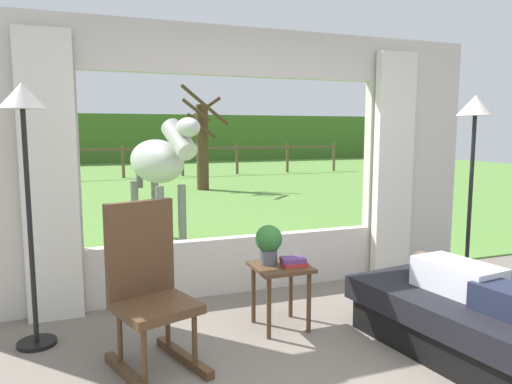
# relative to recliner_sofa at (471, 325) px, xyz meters

# --- Properties ---
(back_wall_with_window) EXTENTS (5.20, 0.12, 2.55)m
(back_wall_with_window) POSITION_rel_recliner_sofa_xyz_m (-1.09, 1.90, 1.03)
(back_wall_with_window) COLOR beige
(back_wall_with_window) RESTS_ON ground_plane
(curtain_panel_left) EXTENTS (0.44, 0.10, 2.40)m
(curtain_panel_left) POSITION_rel_recliner_sofa_xyz_m (-2.78, 1.76, 0.98)
(curtain_panel_left) COLOR silver
(curtain_panel_left) RESTS_ON ground_plane
(curtain_panel_right) EXTENTS (0.44, 0.10, 2.40)m
(curtain_panel_right) POSITION_rel_recliner_sofa_xyz_m (0.60, 1.76, 0.98)
(curtain_panel_right) COLOR silver
(curtain_panel_right) RESTS_ON ground_plane
(outdoor_pasture_lawn) EXTENTS (36.00, 21.68, 0.02)m
(outdoor_pasture_lawn) POSITION_rel_recliner_sofa_xyz_m (-1.09, 12.80, -0.21)
(outdoor_pasture_lawn) COLOR #568438
(outdoor_pasture_lawn) RESTS_ON ground_plane
(distant_hill_ridge) EXTENTS (36.00, 2.00, 2.40)m
(distant_hill_ridge) POSITION_rel_recliner_sofa_xyz_m (-1.09, 22.64, 0.98)
(distant_hill_ridge) COLOR #426C26
(distant_hill_ridge) RESTS_ON ground_plane
(recliner_sofa) EXTENTS (1.11, 1.80, 0.42)m
(recliner_sofa) POSITION_rel_recliner_sofa_xyz_m (0.00, 0.00, 0.00)
(recliner_sofa) COLOR black
(recliner_sofa) RESTS_ON ground_plane
(reclining_person) EXTENTS (0.42, 1.44, 0.22)m
(reclining_person) POSITION_rel_recliner_sofa_xyz_m (0.00, -0.05, 0.30)
(reclining_person) COLOR silver
(reclining_person) RESTS_ON recliner_sofa
(rocking_chair) EXTENTS (0.65, 0.79, 1.12)m
(rocking_chair) POSITION_rel_recliner_sofa_xyz_m (-2.15, 0.66, 0.33)
(rocking_chair) COLOR #4C331E
(rocking_chair) RESTS_ON ground_plane
(side_table) EXTENTS (0.44, 0.44, 0.52)m
(side_table) POSITION_rel_recliner_sofa_xyz_m (-1.07, 0.92, 0.21)
(side_table) COLOR #4C331E
(side_table) RESTS_ON ground_plane
(potted_plant) EXTENTS (0.22, 0.22, 0.32)m
(potted_plant) POSITION_rel_recliner_sofa_xyz_m (-1.15, 0.98, 0.48)
(potted_plant) COLOR #4C5156
(potted_plant) RESTS_ON side_table
(book_stack) EXTENTS (0.21, 0.17, 0.07)m
(book_stack) POSITION_rel_recliner_sofa_xyz_m (-0.98, 0.87, 0.33)
(book_stack) COLOR #B22D28
(book_stack) RESTS_ON side_table
(floor_lamp_left) EXTENTS (0.32, 0.32, 1.92)m
(floor_lamp_left) POSITION_rel_recliner_sofa_xyz_m (-2.90, 1.27, 1.33)
(floor_lamp_left) COLOR black
(floor_lamp_left) RESTS_ON ground_plane
(floor_lamp_right) EXTENTS (0.32, 0.32, 1.90)m
(floor_lamp_right) POSITION_rel_recliner_sofa_xyz_m (0.78, 0.85, 1.32)
(floor_lamp_right) COLOR black
(floor_lamp_right) RESTS_ON ground_plane
(horse) EXTENTS (0.88, 1.82, 1.73)m
(horse) POSITION_rel_recliner_sofa_xyz_m (-1.50, 4.08, 0.94)
(horse) COLOR #B2B2AD
(horse) RESTS_ON outdoor_pasture_lawn
(pasture_tree) EXTENTS (1.22, 1.17, 2.72)m
(pasture_tree) POSITION_rel_recliner_sofa_xyz_m (0.59, 9.88, 1.06)
(pasture_tree) COLOR #4C3823
(pasture_tree) RESTS_ON outdoor_pasture_lawn
(pasture_fence_line) EXTENTS (16.10, 0.10, 1.10)m
(pasture_fence_line) POSITION_rel_recliner_sofa_xyz_m (-1.09, 13.96, 0.53)
(pasture_fence_line) COLOR brown
(pasture_fence_line) RESTS_ON outdoor_pasture_lawn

